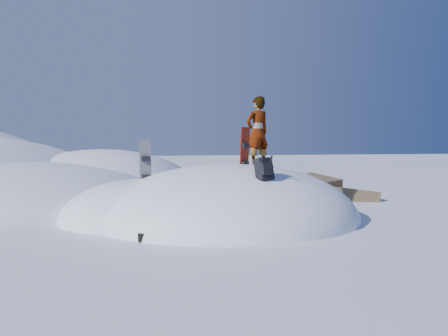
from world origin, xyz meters
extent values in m
plane|color=white|center=(0.00, 0.00, 0.00)|extent=(120.00, 120.00, 0.00)
ellipsoid|color=white|center=(0.00, 0.00, 0.00)|extent=(7.00, 6.00, 3.00)
ellipsoid|color=white|center=(-2.20, 0.60, 0.00)|extent=(4.40, 4.00, 2.20)
ellipsoid|color=white|center=(1.80, 0.80, 0.00)|extent=(3.60, 3.20, 2.50)
ellipsoid|color=white|center=(-6.00, 5.00, 0.00)|extent=(10.00, 9.00, 2.80)
ellipsoid|color=white|center=(-3.50, 7.50, 0.00)|extent=(8.00, 8.00, 3.60)
ellipsoid|color=white|center=(-5.50, 4.00, 0.00)|extent=(6.00, 5.00, 1.80)
cube|color=brown|center=(3.60, 3.40, 0.10)|extent=(2.82, 2.41, 1.62)
cube|color=brown|center=(5.20, 3.00, -0.10)|extent=(2.16, 1.80, 1.33)
cube|color=brown|center=(4.20, 4.60, 0.00)|extent=(2.08, 2.01, 1.10)
ellipsoid|color=white|center=(3.20, 2.40, 0.00)|extent=(3.20, 2.40, 1.00)
cube|color=red|center=(0.41, -0.01, 1.65)|extent=(0.33, 0.26, 1.63)
cube|color=black|center=(0.41, -0.08, 1.98)|extent=(0.23, 0.20, 0.14)
cube|color=black|center=(0.41, -0.08, 1.49)|extent=(0.23, 0.20, 0.14)
cube|color=black|center=(-2.16, 0.42, 1.32)|extent=(0.30, 0.14, 1.60)
cube|color=black|center=(-2.16, 0.35, 1.64)|extent=(0.19, 0.12, 0.13)
cube|color=black|center=(-2.16, 0.35, 1.16)|extent=(0.19, 0.12, 0.13)
cube|color=black|center=(0.39, -1.65, 1.44)|extent=(0.46, 0.46, 0.55)
cube|color=black|center=(0.39, -1.80, 1.47)|extent=(0.29, 0.25, 0.30)
cylinder|color=black|center=(0.28, -1.78, 1.58)|extent=(0.04, 0.20, 0.37)
cylinder|color=black|center=(0.51, -1.78, 1.58)|extent=(0.04, 0.20, 0.37)
cube|color=black|center=(-2.18, -1.91, 0.10)|extent=(0.67, 0.49, 0.18)
cube|color=black|center=(-1.89, -1.72, 0.18)|extent=(0.42, 0.39, 0.12)
imported|color=slate|center=(0.91, 0.40, 2.34)|extent=(0.84, 0.68, 1.98)
camera|label=1|loc=(-2.89, -11.14, 2.04)|focal=35.00mm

